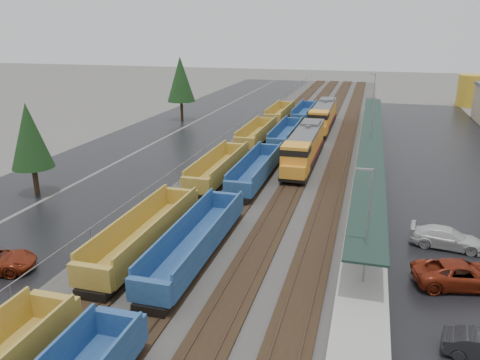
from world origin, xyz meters
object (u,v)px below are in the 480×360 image
(parked_car_east_c, at_px, (447,238))
(parked_car_east_b, at_px, (461,275))
(locomotive_lead, at_px, (304,147))
(locomotive_trail, at_px, (323,116))
(well_string_blue, at_px, (233,199))
(well_string_yellow, at_px, (189,196))
(storage_tank, at_px, (474,91))

(parked_car_east_c, bearing_deg, parked_car_east_b, -171.74)
(locomotive_lead, distance_m, parked_car_east_b, 28.04)
(locomotive_lead, relative_size, locomotive_trail, 1.00)
(well_string_blue, relative_size, parked_car_east_b, 17.88)
(locomotive_lead, relative_size, well_string_yellow, 0.18)
(locomotive_trail, bearing_deg, well_string_yellow, -102.01)
(well_string_blue, bearing_deg, parked_car_east_c, -8.28)
(well_string_blue, distance_m, parked_car_east_b, 19.32)
(parked_car_east_c, bearing_deg, well_string_yellow, 91.12)
(well_string_yellow, distance_m, well_string_blue, 4.01)
(locomotive_trail, relative_size, storage_tank, 2.90)
(well_string_yellow, height_order, well_string_blue, well_string_yellow)
(parked_car_east_b, bearing_deg, parked_car_east_c, -11.35)
(well_string_blue, height_order, parked_car_east_c, well_string_blue)
(well_string_blue, xyz_separation_m, storage_tank, (31.44, 69.76, 2.03))
(parked_car_east_b, bearing_deg, locomotive_trail, 4.00)
(locomotive_lead, distance_m, storage_tank, 60.09)
(well_string_yellow, bearing_deg, well_string_blue, 3.92)
(storage_tank, bearing_deg, parked_car_east_b, -100.16)
(locomotive_trail, height_order, parked_car_east_c, locomotive_trail)
(locomotive_lead, relative_size, well_string_blue, 0.18)
(well_string_blue, bearing_deg, locomotive_lead, 76.22)
(locomotive_lead, bearing_deg, parked_car_east_b, -61.25)
(locomotive_trail, relative_size, parked_car_east_c, 3.60)
(parked_car_east_b, bearing_deg, well_string_blue, 52.28)
(locomotive_lead, distance_m, well_string_yellow, 18.45)
(locomotive_lead, relative_size, parked_car_east_c, 3.60)
(well_string_yellow, bearing_deg, parked_car_east_b, -20.35)
(locomotive_lead, height_order, parked_car_east_c, locomotive_lead)
(parked_car_east_c, bearing_deg, well_string_blue, 88.86)
(locomotive_lead, distance_m, well_string_blue, 16.83)
(locomotive_lead, height_order, storage_tank, storage_tank)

